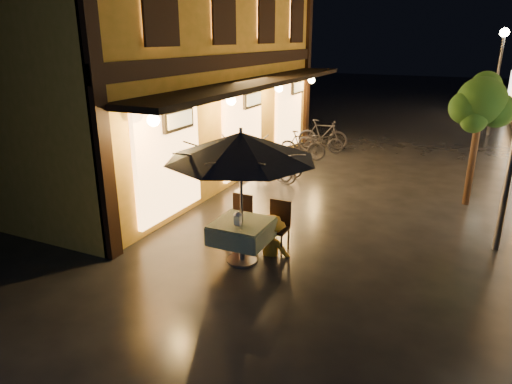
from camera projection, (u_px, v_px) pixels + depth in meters
The scene contains 17 objects.
ground at pixel (314, 262), 8.29m from camera, with size 90.00×90.00×0.00m, color black.
west_building at pixel (170, 43), 12.82m from camera, with size 5.90×11.40×7.40m.
street_tree at pixel (482, 104), 10.41m from camera, with size 1.43×1.20×3.15m.
streetlamp_far at pixel (500, 63), 18.15m from camera, with size 0.36×0.36×4.23m.
cafe_table at pixel (242, 232), 8.14m from camera, with size 0.99×0.99×0.78m.
patio_umbrella at pixel (241, 146), 7.64m from camera, with size 2.63×2.63×2.46m.
cafe_chair_left at pixel (241, 217), 8.95m from camera, with size 0.42×0.42×0.97m.
cafe_chair_right at pixel (278, 223), 8.63m from camera, with size 0.42×0.42×0.97m.
table_lantern at pixel (238, 217), 7.91m from camera, with size 0.16×0.16×0.25m.
person_orange at pixel (237, 213), 8.75m from camera, with size 0.66×0.51×1.35m, color #ED3601.
person_yellow at pixel (272, 217), 8.41m from camera, with size 0.95×0.55×1.48m, color gold.
bicycle_0 at pixel (272, 167), 12.81m from camera, with size 0.54×1.55×0.81m, color black.
bicycle_1 at pixel (267, 162), 12.92m from camera, with size 0.49×1.73×1.04m, color #222228.
bicycle_2 at pixel (281, 159), 13.51m from camera, with size 0.59×1.69×0.89m, color black.
bicycle_3 at pixel (302, 145), 15.10m from camera, with size 0.45×1.58×0.95m, color black.
bicycle_4 at pixel (321, 141), 16.07m from camera, with size 0.56×1.59×0.84m, color black.
bicycle_5 at pixel (323, 135), 16.48m from camera, with size 0.50×1.79×1.07m, color black.
Camera 1 is at (2.20, -7.19, 3.88)m, focal length 32.00 mm.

